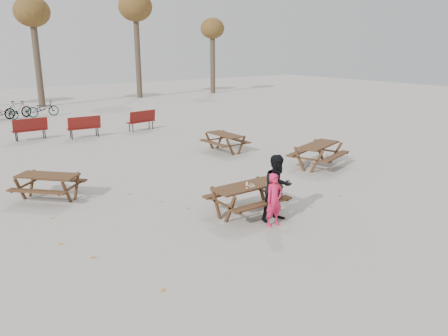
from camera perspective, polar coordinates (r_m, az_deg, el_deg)
ground at (r=11.35m, az=2.96°, el=-5.98°), size 80.00×80.00×0.00m
main_picnic_table at (r=11.14m, az=3.01°, el=-3.18°), size 1.80×1.45×0.78m
food_tray at (r=10.96m, az=3.55°, el=-2.39°), size 0.18×0.11×0.03m
bread_roll at (r=10.94m, az=3.55°, el=-2.18°), size 0.14×0.06×0.05m
soda_bottle at (r=10.81m, az=3.02°, el=-2.33°), size 0.07×0.07×0.17m
child at (r=10.47m, az=6.58°, el=-4.15°), size 0.49×0.33×1.31m
adult at (r=10.72m, az=7.01°, el=-2.64°), size 0.86×0.70×1.68m
picnic_table_east at (r=15.88m, az=12.18°, el=1.61°), size 2.30×2.06×0.83m
picnic_table_north at (r=13.21m, az=-21.92°, el=-2.32°), size 2.13×2.14×0.72m
picnic_table_far at (r=17.81m, az=0.14°, el=3.33°), size 1.40×1.73×0.73m
park_bench_row at (r=21.21m, az=-21.69°, el=4.63°), size 11.30×2.29×1.03m
bicycle_row at (r=28.72m, az=-26.92°, el=6.60°), size 6.34×1.84×1.04m
tree_row at (r=34.25m, az=-24.20°, el=17.78°), size 32.17×3.52×8.26m
fallen_leaves at (r=13.52m, az=-1.99°, el=-2.33°), size 11.00×11.00×0.01m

